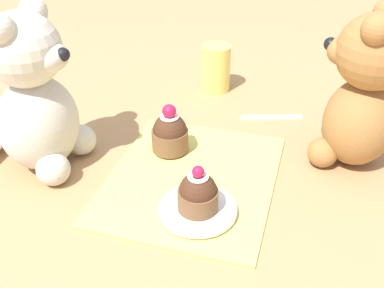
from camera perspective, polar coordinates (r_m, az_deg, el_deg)
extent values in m
plane|color=tan|center=(0.60, 0.00, -4.48)|extent=(4.00, 4.00, 0.00)
cube|color=#E0D166|center=(0.60, 0.00, -4.25)|extent=(0.26, 0.21, 0.01)
ellipsoid|color=beige|center=(0.63, -18.83, 2.55)|extent=(0.11, 0.10, 0.13)
sphere|color=beige|center=(0.59, -20.61, 11.16)|extent=(0.09, 0.09, 0.09)
ellipsoid|color=beige|center=(0.57, -17.46, 10.46)|extent=(0.05, 0.04, 0.04)
sphere|color=black|center=(0.56, -16.07, 10.86)|extent=(0.02, 0.02, 0.02)
sphere|color=beige|center=(0.60, -19.53, 15.57)|extent=(0.04, 0.04, 0.04)
sphere|color=beige|center=(0.61, -17.21, -3.06)|extent=(0.04, 0.04, 0.04)
sphere|color=beige|center=(0.66, -13.93, 0.53)|extent=(0.04, 0.04, 0.04)
ellipsoid|color=#A3703D|center=(0.65, 20.44, 2.63)|extent=(0.13, 0.12, 0.12)
sphere|color=#A3703D|center=(0.61, 22.26, 10.79)|extent=(0.10, 0.10, 0.10)
ellipsoid|color=#A3703D|center=(0.61, 18.67, 11.17)|extent=(0.05, 0.05, 0.04)
sphere|color=black|center=(0.61, 17.17, 12.03)|extent=(0.02, 0.02, 0.02)
sphere|color=#A3703D|center=(0.56, 22.46, 13.29)|extent=(0.04, 0.04, 0.04)
sphere|color=#A3703D|center=(0.70, 17.77, 1.75)|extent=(0.04, 0.04, 0.04)
sphere|color=#A3703D|center=(0.64, 16.26, -1.05)|extent=(0.04, 0.04, 0.04)
cylinder|color=brown|center=(0.64, -2.80, 0.56)|extent=(0.05, 0.05, 0.03)
sphere|color=#472819|center=(0.64, -2.84, 1.73)|extent=(0.05, 0.05, 0.05)
cylinder|color=white|center=(0.62, -2.89, 3.48)|extent=(0.03, 0.03, 0.00)
sphere|color=#B71947|center=(0.62, -2.92, 4.18)|extent=(0.02, 0.02, 0.02)
cylinder|color=white|center=(0.54, 0.74, -8.31)|extent=(0.09, 0.09, 0.01)
cylinder|color=brown|center=(0.53, 0.75, -7.04)|extent=(0.05, 0.05, 0.03)
sphere|color=#472819|center=(0.52, 0.76, -5.94)|extent=(0.04, 0.04, 0.04)
cylinder|color=white|center=(0.51, 0.78, -4.16)|extent=(0.02, 0.02, 0.00)
sphere|color=#B71947|center=(0.51, 0.78, -3.54)|extent=(0.01, 0.01, 0.01)
cylinder|color=#EADB66|center=(0.82, 3.03, 9.61)|extent=(0.05, 0.05, 0.08)
cube|color=silver|center=(0.75, 10.11, 3.44)|extent=(0.04, 0.10, 0.01)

